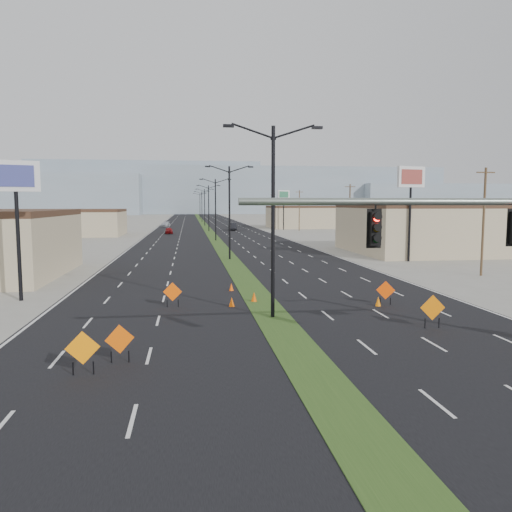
{
  "coord_description": "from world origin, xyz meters",
  "views": [
    {
      "loc": [
        -4.36,
        -13.68,
        6.03
      ],
      "look_at": [
        -0.75,
        13.04,
        3.2
      ],
      "focal_mm": 35.0,
      "sensor_mm": 36.0,
      "label": 1
    }
  ],
  "objects": [
    {
      "name": "ground",
      "position": [
        0.0,
        0.0,
        0.0
      ],
      "size": [
        600.0,
        600.0,
        0.0
      ],
      "primitive_type": "plane",
      "color": "gray",
      "rests_on": "ground"
    },
    {
      "name": "road_surface",
      "position": [
        0.0,
        100.0,
        0.0
      ],
      "size": [
        25.0,
        400.0,
        0.02
      ],
      "primitive_type": "cube",
      "color": "black",
      "rests_on": "ground"
    },
    {
      "name": "median_strip",
      "position": [
        0.0,
        100.0,
        0.0
      ],
      "size": [
        2.0,
        400.0,
        0.04
      ],
      "primitive_type": "cube",
      "color": "#2B481A",
      "rests_on": "ground"
    },
    {
      "name": "building_sw_far",
      "position": [
        -32.0,
        85.0,
        2.25
      ],
      "size": [
        30.0,
        14.0,
        4.5
      ],
      "primitive_type": "cube",
      "color": "#BFAD88",
      "rests_on": "ground"
    },
    {
      "name": "building_se_near",
      "position": [
        34.0,
        45.0,
        2.75
      ],
      "size": [
        36.0,
        18.0,
        5.5
      ],
      "primitive_type": "cube",
      "color": "#BFAD88",
      "rests_on": "ground"
    },
    {
      "name": "building_se_far",
      "position": [
        38.0,
        110.0,
        2.5
      ],
      "size": [
        44.0,
        16.0,
        5.0
      ],
      "primitive_type": "cube",
      "color": "#BFAD88",
      "rests_on": "ground"
    },
    {
      "name": "mesa_center",
      "position": [
        40.0,
        300.0,
        14.0
      ],
      "size": [
        220.0,
        50.0,
        28.0
      ],
      "primitive_type": "cube",
      "color": "gray",
      "rests_on": "ground"
    },
    {
      "name": "mesa_east",
      "position": [
        180.0,
        290.0,
        9.0
      ],
      "size": [
        160.0,
        50.0,
        18.0
      ],
      "primitive_type": "cube",
      "color": "gray",
      "rests_on": "ground"
    },
    {
      "name": "mesa_backdrop",
      "position": [
        -30.0,
        320.0,
        16.0
      ],
      "size": [
        140.0,
        50.0,
        32.0
      ],
      "primitive_type": "cube",
      "color": "gray",
      "rests_on": "ground"
    },
    {
      "name": "streetlight_0",
      "position": [
        0.0,
        12.0,
        5.42
      ],
      "size": [
        5.15,
        0.24,
        10.02
      ],
      "color": "black",
      "rests_on": "ground"
    },
    {
      "name": "streetlight_1",
      "position": [
        0.0,
        40.0,
        5.42
      ],
      "size": [
        5.15,
        0.24,
        10.02
      ],
      "color": "black",
      "rests_on": "ground"
    },
    {
      "name": "streetlight_2",
      "position": [
        0.0,
        68.0,
        5.42
      ],
      "size": [
        5.15,
        0.24,
        10.02
      ],
      "color": "black",
      "rests_on": "ground"
    },
    {
      "name": "streetlight_3",
      "position": [
        0.0,
        96.0,
        5.42
      ],
      "size": [
        5.15,
        0.24,
        10.02
      ],
      "color": "black",
      "rests_on": "ground"
    },
    {
      "name": "streetlight_4",
      "position": [
        0.0,
        124.0,
        5.42
      ],
      "size": [
        5.15,
        0.24,
        10.02
      ],
      "color": "black",
      "rests_on": "ground"
    },
    {
      "name": "streetlight_5",
      "position": [
        0.0,
        152.0,
        5.42
      ],
      "size": [
        5.15,
        0.24,
        10.02
      ],
      "color": "black",
      "rests_on": "ground"
    },
    {
      "name": "streetlight_6",
      "position": [
        0.0,
        180.0,
        5.42
      ],
      "size": [
        5.15,
        0.24,
        10.02
      ],
      "color": "black",
      "rests_on": "ground"
    },
    {
      "name": "utility_pole_0",
      "position": [
        20.0,
        25.0,
        4.67
      ],
      "size": [
        1.6,
        0.2,
        9.0
      ],
      "color": "#4C3823",
      "rests_on": "ground"
    },
    {
      "name": "utility_pole_1",
      "position": [
        20.0,
        60.0,
        4.67
      ],
      "size": [
        1.6,
        0.2,
        9.0
      ],
      "color": "#4C3823",
      "rests_on": "ground"
    },
    {
      "name": "utility_pole_2",
      "position": [
        20.0,
        95.0,
        4.67
      ],
      "size": [
        1.6,
        0.2,
        9.0
      ],
      "color": "#4C3823",
      "rests_on": "ground"
    },
    {
      "name": "utility_pole_3",
      "position": [
        20.0,
        130.0,
        4.67
      ],
      "size": [
        1.6,
        0.2,
        9.0
      ],
      "color": "#4C3823",
      "rests_on": "ground"
    },
    {
      "name": "car_left",
      "position": [
        -8.34,
        87.6,
        0.65
      ],
      "size": [
        1.72,
        3.89,
        1.3
      ],
      "primitive_type": "imported",
      "rotation": [
        0.0,
        0.0,
        0.05
      ],
      "color": "maroon",
      "rests_on": "ground"
    },
    {
      "name": "car_mid",
      "position": [
        5.46,
        99.1,
        0.82
      ],
      "size": [
        1.91,
        5.01,
        1.63
      ],
      "primitive_type": "imported",
      "rotation": [
        0.0,
        0.0,
        -0.04
      ],
      "color": "black",
      "rests_on": "ground"
    },
    {
      "name": "car_far",
      "position": [
        -10.42,
        119.55,
        0.66
      ],
      "size": [
        2.4,
        4.73,
        1.32
      ],
      "primitive_type": "imported",
      "rotation": [
        0.0,
        0.0,
        -0.13
      ],
      "color": "silver",
      "rests_on": "ground"
    },
    {
      "name": "construction_sign_0",
      "position": [
        -7.02,
        5.3,
        0.87
      ],
      "size": [
        1.05,
        0.44,
        1.49
      ],
      "rotation": [
        0.0,
        0.0,
        0.37
      ],
      "color": "#DF5204",
      "rests_on": "ground"
    },
    {
      "name": "construction_sign_1",
      "position": [
        -8.12,
        4.05,
        0.93
      ],
      "size": [
        1.18,
        0.23,
        1.59
      ],
      "rotation": [
        0.0,
        0.0,
        0.16
      ],
      "color": "orange",
      "rests_on": "ground"
    },
    {
      "name": "construction_sign_2",
      "position": [
        -5.36,
        15.41,
        0.86
      ],
      "size": [
        1.1,
        0.15,
        1.47
      ],
      "rotation": [
        0.0,
        0.0,
        -0.1
      ],
      "color": "#FF5505",
      "rests_on": "ground"
    },
    {
      "name": "construction_sign_3",
      "position": [
        7.29,
        8.69,
        0.97
      ],
      "size": [
        1.24,
        0.1,
        1.64
      ],
      "rotation": [
        0.0,
        0.0,
        -0.05
      ],
      "color": "#DC6A04",
      "rests_on": "ground"
    },
    {
      "name": "construction_sign_5",
      "position": [
        7.2,
        14.29,
        0.85
      ],
      "size": [
        1.05,
        0.39,
        1.46
      ],
      "rotation": [
        0.0,
        0.0,
        -0.33
      ],
      "color": "#FF4B05",
      "rests_on": "ground"
    },
    {
      "name": "cone_0",
      "position": [
        -1.92,
        15.09,
        0.29
      ],
      "size": [
        0.44,
        0.44,
        0.58
      ],
      "primitive_type": "cone",
      "rotation": [
        0.0,
        0.0,
        0.33
      ],
      "color": "#E25304",
      "rests_on": "ground"
    },
    {
      "name": "cone_1",
      "position": [
        -0.44,
        16.29,
        0.32
      ],
      "size": [
        0.43,
        0.43,
        0.64
      ],
      "primitive_type": "cone",
      "rotation": [
        0.0,
        0.0,
        -0.12
      ],
      "color": "#D54E04",
      "rests_on": "ground"
    },
    {
      "name": "cone_2",
      "position": [
        6.66,
        14.05,
        0.29
      ],
      "size": [
        0.38,
        0.38,
        0.58
      ],
      "primitive_type": "cone",
      "rotation": [
        0.0,
        0.0,
        -0.11
      ],
      "color": "orange",
      "rests_on": "ground"
    },
    {
      "name": "cone_3",
      "position": [
        -1.49,
        20.41,
        0.27
      ],
      "size": [
        0.4,
        0.4,
        0.53
      ],
      "primitive_type": "cone",
      "rotation": [
        0.0,
        0.0,
        -0.28
      ],
      "color": "#FF5205",
      "rests_on": "ground"
    },
    {
      "name": "pole_sign_west",
      "position": [
        -14.83,
        18.75,
        7.01
      ],
      "size": [
        2.8,
        1.19,
        8.66
      ],
      "rotation": [
        0.0,
        0.0,
        0.31
      ],
      "color": "black",
      "rests_on": "ground"
    },
    {
      "name": "pole_sign_east_near",
      "position": [
        18.5,
        35.75,
        8.07
      ],
      "size": [
        3.21,
        1.08,
        9.86
      ],
      "rotation": [
        0.0,
        0.0,
        0.23
      ],
      "color": "black",
      "rests_on": "ground"
    },
    {
      "name": "pole_sign_east_far",
      "position": [
        17.51,
        100.5,
        7.44
      ],
      "size": [
        2.93,
        1.31,
        9.14
      ],
      "rotation": [
        0.0,
        0.0,
        0.33
      ],
      "color": "black",
      "rests_on": "ground"
    }
  ]
}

